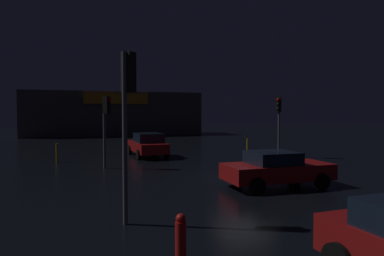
% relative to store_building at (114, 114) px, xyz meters
% --- Properties ---
extents(ground_plane, '(120.00, 120.00, 0.00)m').
position_rel_store_building_xyz_m(ground_plane, '(2.72, -32.16, -2.77)').
color(ground_plane, black).
extents(store_building, '(21.87, 6.77, 5.52)m').
position_rel_store_building_xyz_m(store_building, '(0.00, 0.00, 0.00)').
color(store_building, '#4C4742').
rests_on(store_building, ground).
extents(traffic_signal_opposite, '(0.43, 0.41, 4.48)m').
position_rel_store_building_xyz_m(traffic_signal_opposite, '(-3.03, -37.08, 0.53)').
color(traffic_signal_opposite, '#595B60').
rests_on(traffic_signal_opposite, ground).
extents(traffic_signal_cross_left, '(0.42, 0.42, 3.94)m').
position_rel_store_building_xyz_m(traffic_signal_cross_left, '(8.02, -26.52, 0.17)').
color(traffic_signal_cross_left, '#595B60').
rests_on(traffic_signal_cross_left, ground).
extents(traffic_signal_cross_right, '(0.43, 0.41, 3.76)m').
position_rel_store_building_xyz_m(traffic_signal_cross_right, '(-2.93, -27.59, -0.09)').
color(traffic_signal_cross_right, '#595B60').
rests_on(traffic_signal_cross_right, ground).
extents(car_near, '(2.20, 4.55, 1.57)m').
position_rel_store_building_xyz_m(car_near, '(0.05, -23.35, -1.97)').
color(car_near, '#A51414').
rests_on(car_near, ground).
extents(car_crossing, '(4.21, 2.07, 1.40)m').
position_rel_store_building_xyz_m(car_crossing, '(3.10, -34.32, -2.05)').
color(car_crossing, '#A51414').
rests_on(car_crossing, ground).
extents(fire_hydrant, '(0.22, 0.22, 0.96)m').
position_rel_store_building_xyz_m(fire_hydrant, '(-2.38, -39.79, -2.29)').
color(fire_hydrant, red).
rests_on(fire_hydrant, ground).
extents(bollard_kerb_a, '(0.12, 0.12, 1.10)m').
position_rel_store_building_xyz_m(bollard_kerb_a, '(-5.55, -24.33, -2.22)').
color(bollard_kerb_a, gold).
rests_on(bollard_kerb_a, ground).
extents(bollard_kerb_b, '(0.12, 0.12, 1.11)m').
position_rel_store_building_xyz_m(bollard_kerb_b, '(6.91, -24.34, -2.21)').
color(bollard_kerb_b, gold).
rests_on(bollard_kerb_b, ground).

